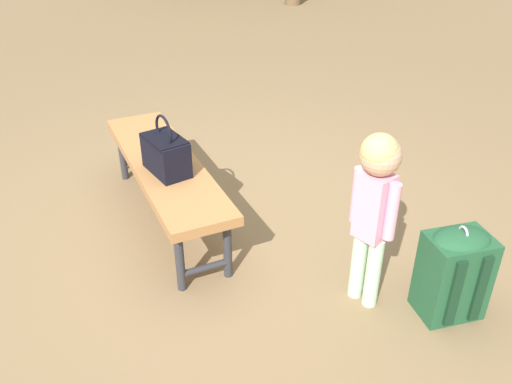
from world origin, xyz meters
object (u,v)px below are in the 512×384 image
Objects in this scene: child_standing at (375,195)px; backpack_large at (454,270)px; handbag at (166,153)px; park_bench at (165,169)px.

child_standing is 0.59m from backpack_large.
backpack_large is at bearing 28.16° from handbag.
park_bench is 1.42m from child_standing.
handbag reaches higher than backpack_large.
park_bench is 4.48× the size of handbag.
child_standing is (1.18, 0.51, 0.09)m from handbag.
child_standing is at bearing 19.27° from park_bench.
backpack_large is (1.65, 0.75, -0.12)m from park_bench.
handbag is 0.68× the size of backpack_large.
park_bench is 1.82m from backpack_large.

